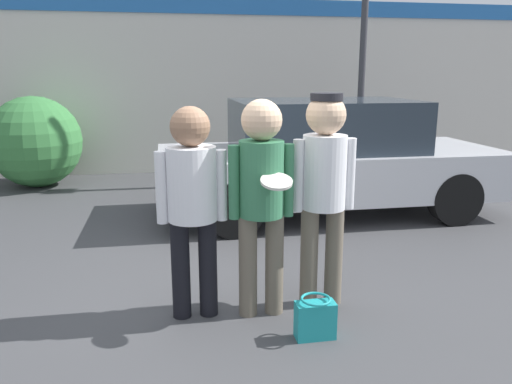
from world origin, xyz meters
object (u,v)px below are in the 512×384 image
at_px(person_left, 192,194).
at_px(handbag, 315,319).
at_px(shrub, 35,142).
at_px(person_right, 324,180).
at_px(person_middle_with_frisbee, 261,189).
at_px(parked_car_near, 327,158).

height_order(person_left, handbag, person_left).
bearing_deg(shrub, person_left, -65.76).
height_order(person_left, person_right, person_right).
bearing_deg(shrub, handbag, -60.90).
bearing_deg(person_middle_with_frisbee, parked_car_near, 62.48).
relative_size(person_left, person_middle_with_frisbee, 0.97).
height_order(person_middle_with_frisbee, handbag, person_middle_with_frisbee).
distance_m(parked_car_near, handbag, 3.58).
bearing_deg(person_middle_with_frisbee, handbag, -55.06).
bearing_deg(handbag, person_right, 68.64).
xyz_separation_m(person_right, shrub, (-3.49, 5.34, -0.31)).
relative_size(shrub, handbag, 4.84).
bearing_deg(parked_car_near, shrub, 150.00).
height_order(person_right, handbag, person_right).
distance_m(person_middle_with_frisbee, parked_car_near, 3.24).
distance_m(shrub, handbag, 6.77).
height_order(person_right, shrub, person_right).
height_order(person_middle_with_frisbee, person_right, person_right).
relative_size(person_left, person_right, 0.95).
height_order(parked_car_near, shrub, parked_car_near).
distance_m(person_middle_with_frisbee, person_right, 0.55).
bearing_deg(person_middle_with_frisbee, person_left, 173.05).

